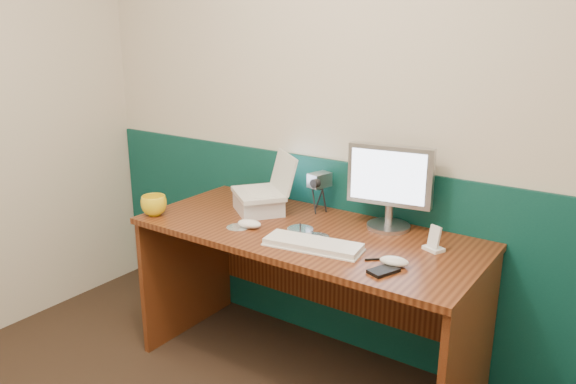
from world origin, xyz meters
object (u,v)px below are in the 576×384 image
Objects in this scene: keyboard at (313,245)px; desk at (306,304)px; monitor at (390,188)px; camcorder at (319,193)px; laptop at (258,173)px; mug at (154,205)px.

desk is at bearing 121.22° from keyboard.
monitor is 0.40m from camcorder.
desk is 3.88× the size of keyboard.
desk is 5.66× the size of laptop.
laptop is 0.66m from monitor.
keyboard is at bearing 10.37° from laptop.
monitor is 3.08× the size of mug.
keyboard is at bearing -120.78° from monitor.
desk is 7.81× the size of camcorder.
laptop is at bearing -175.12° from monitor.
monitor is at bearing 59.22° from keyboard.
laptop is 1.38× the size of camcorder.
desk is 0.68m from laptop.
camcorder reaches higher than mug.
desk is 4.16× the size of monitor.
laptop is 0.69× the size of keyboard.
keyboard is at bearing 5.74° from mug.
laptop is at bearing -132.41° from camcorder.
laptop reaches higher than camcorder.
desk is at bearing 18.61° from mug.
camcorder is at bearing 168.88° from monitor.
monitor is at bearing 39.02° from desk.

